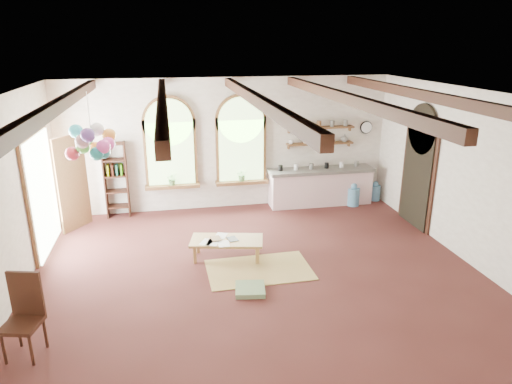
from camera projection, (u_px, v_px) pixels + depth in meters
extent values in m
plane|color=#4E2320|center=(256.00, 270.00, 8.37)|extent=(8.00, 8.00, 0.00)
cube|color=brown|center=(171.00, 153.00, 10.86)|extent=(1.24, 0.08, 1.64)
cylinder|color=brown|center=(169.00, 122.00, 10.62)|extent=(1.24, 0.08, 1.24)
cube|color=#90BA6F|center=(171.00, 154.00, 10.82)|extent=(1.10, 0.04, 1.50)
cube|color=brown|center=(173.00, 186.00, 11.03)|extent=(1.30, 0.28, 0.08)
cube|color=brown|center=(241.00, 150.00, 11.17)|extent=(1.24, 0.08, 1.64)
cylinder|color=brown|center=(241.00, 120.00, 10.93)|extent=(1.24, 0.08, 1.24)
cube|color=#90BA6F|center=(241.00, 151.00, 11.13)|extent=(1.10, 0.04, 1.50)
cube|color=brown|center=(242.00, 182.00, 11.34)|extent=(1.30, 0.28, 0.08)
cube|color=brown|center=(42.00, 194.00, 8.96)|extent=(0.10, 1.90, 2.50)
cube|color=black|center=(417.00, 178.00, 10.15)|extent=(0.10, 1.30, 2.40)
cube|color=beige|center=(320.00, 188.00, 11.64)|extent=(2.60, 0.55, 0.86)
cube|color=slate|center=(321.00, 170.00, 11.49)|extent=(2.68, 0.62, 0.08)
cube|color=brown|center=(320.00, 143.00, 11.45)|extent=(1.70, 0.24, 0.04)
cube|color=brown|center=(321.00, 128.00, 11.32)|extent=(1.70, 0.24, 0.04)
cylinder|color=black|center=(366.00, 127.00, 11.63)|extent=(0.32, 0.04, 0.32)
cube|color=#361B11|center=(105.00, 181.00, 10.64)|extent=(0.03, 0.32, 1.80)
cube|color=#361B11|center=(127.00, 179.00, 10.73)|extent=(0.03, 0.32, 1.80)
cube|color=#A9834D|center=(227.00, 241.00, 8.73)|extent=(1.47, 0.91, 0.05)
cube|color=#A9834D|center=(195.00, 255.00, 8.59)|extent=(0.06, 0.06, 0.35)
cube|color=#A9834D|center=(257.00, 255.00, 8.57)|extent=(0.06, 0.06, 0.35)
cube|color=#A9834D|center=(198.00, 245.00, 9.02)|extent=(0.06, 0.06, 0.35)
cube|color=#A9834D|center=(258.00, 245.00, 8.99)|extent=(0.06, 0.06, 0.35)
cube|color=#361B11|center=(22.00, 325.00, 5.97)|extent=(0.55, 0.55, 0.05)
cube|color=#361B11|center=(26.00, 294.00, 6.06)|extent=(0.45, 0.15, 0.67)
cube|color=tan|center=(259.00, 270.00, 8.38)|extent=(1.92, 1.21, 0.02)
cube|color=#6B885D|center=(250.00, 289.00, 7.65)|extent=(0.56, 0.56, 0.08)
cylinder|color=#528BB0|center=(353.00, 197.00, 11.60)|extent=(0.31, 0.31, 0.46)
sphere|color=#528BB0|center=(354.00, 186.00, 11.51)|extent=(0.16, 0.16, 0.16)
cylinder|color=#528BB0|center=(375.00, 193.00, 11.99)|extent=(0.27, 0.27, 0.40)
sphere|color=#528BB0|center=(376.00, 184.00, 11.91)|extent=(0.14, 0.14, 0.14)
cylinder|color=silver|center=(89.00, 117.00, 7.74)|extent=(0.01, 0.01, 0.85)
sphere|color=teal|center=(103.00, 152.00, 7.92)|extent=(0.24, 0.24, 0.24)
sphere|color=#F652BE|center=(108.00, 144.00, 7.99)|extent=(0.24, 0.24, 0.24)
sphere|color=orange|center=(109.00, 135.00, 8.10)|extent=(0.24, 0.24, 0.24)
sphere|color=white|center=(97.00, 129.00, 7.98)|extent=(0.24, 0.24, 0.24)
sphere|color=orange|center=(95.00, 148.00, 8.17)|extent=(0.24, 0.24, 0.24)
sphere|color=#46A465|center=(86.00, 142.00, 8.15)|extent=(0.24, 0.24, 0.24)
sphere|color=#D966CB|center=(84.00, 137.00, 7.93)|extent=(0.24, 0.24, 0.24)
sphere|color=#36CFE7|center=(76.00, 131.00, 7.82)|extent=(0.24, 0.24, 0.24)
sphere|color=#F7364D|center=(72.00, 154.00, 7.80)|extent=(0.24, 0.24, 0.24)
sphere|color=#6DE450|center=(83.00, 147.00, 7.76)|extent=(0.24, 0.24, 0.24)
sphere|color=#DEA3A7|center=(83.00, 141.00, 7.61)|extent=(0.24, 0.24, 0.24)
sphere|color=#734BAF|center=(88.00, 135.00, 7.50)|extent=(0.24, 0.24, 0.24)
sphere|color=teal|center=(97.00, 154.00, 7.79)|extent=(0.24, 0.24, 0.24)
sphere|color=#F652BE|center=(104.00, 147.00, 7.78)|extent=(0.24, 0.24, 0.24)
imported|color=olive|center=(211.00, 239.00, 8.71)|extent=(0.22, 0.28, 0.02)
cube|color=black|center=(232.00, 239.00, 8.73)|extent=(0.22, 0.28, 0.01)
imported|color=#598C4C|center=(172.00, 179.00, 10.94)|extent=(0.27, 0.23, 0.30)
imported|color=#598C4C|center=(242.00, 175.00, 11.25)|extent=(0.27, 0.23, 0.30)
imported|color=white|center=(291.00, 142.00, 11.29)|extent=(0.12, 0.10, 0.10)
imported|color=beige|center=(305.00, 141.00, 11.36)|extent=(0.10, 0.10, 0.09)
imported|color=beige|center=(318.00, 142.00, 11.43)|extent=(0.22, 0.22, 0.05)
imported|color=#8C664C|center=(331.00, 141.00, 11.49)|extent=(0.20, 0.20, 0.06)
imported|color=slate|center=(345.00, 138.00, 11.53)|extent=(0.18, 0.18, 0.19)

